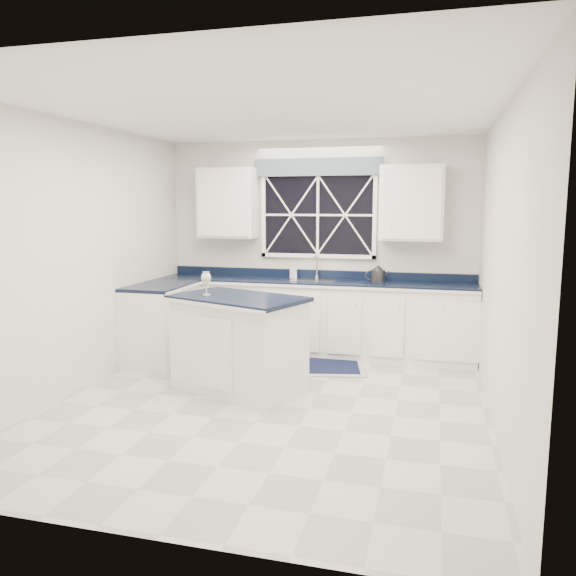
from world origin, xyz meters
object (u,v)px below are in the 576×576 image
(faucet, at_px, (317,266))
(island, at_px, (239,343))
(kettle, at_px, (378,274))
(wine_glass, at_px, (206,279))
(soap_bottle, at_px, (293,271))
(dishwasher, at_px, (232,317))

(faucet, distance_m, island, 1.94)
(kettle, distance_m, wine_glass, 2.27)
(wine_glass, height_order, soap_bottle, wine_glass)
(dishwasher, relative_size, kettle, 2.81)
(dishwasher, relative_size, island, 0.55)
(kettle, bearing_deg, faucet, 151.96)
(soap_bottle, bearing_deg, wine_glass, -105.07)
(faucet, xyz_separation_m, kettle, (0.80, -0.15, -0.06))
(dishwasher, distance_m, wine_glass, 1.79)
(island, height_order, soap_bottle, soap_bottle)
(wine_glass, bearing_deg, soap_bottle, 74.93)
(dishwasher, height_order, soap_bottle, soap_bottle)
(island, bearing_deg, wine_glass, -159.13)
(kettle, xyz_separation_m, soap_bottle, (-1.09, 0.10, -0.00))
(dishwasher, height_order, wine_glass, wine_glass)
(soap_bottle, bearing_deg, kettle, -5.23)
(island, bearing_deg, soap_bottle, 106.60)
(faucet, distance_m, wine_glass, 1.95)
(kettle, height_order, wine_glass, wine_glass)
(island, height_order, kettle, kettle)
(faucet, height_order, island, faucet)
(wine_glass, relative_size, soap_bottle, 1.26)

